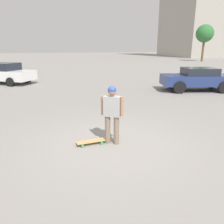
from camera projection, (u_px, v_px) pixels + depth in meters
ground_plane at (112, 143)px, 6.02m from camera, size 220.00×220.00×0.00m
person at (112, 111)px, 5.76m from camera, size 0.41×0.52×1.60m
skateboard at (91, 141)px, 5.95m from camera, size 0.31×0.79×0.09m
car_parked_near at (197, 79)px, 13.14m from camera, size 2.99×4.49×1.37m
car_parked_far at (2, 73)px, 15.79m from camera, size 4.31×4.84×1.48m
tree_distant at (205, 34)px, 40.11m from camera, size 3.19×3.19×6.60m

